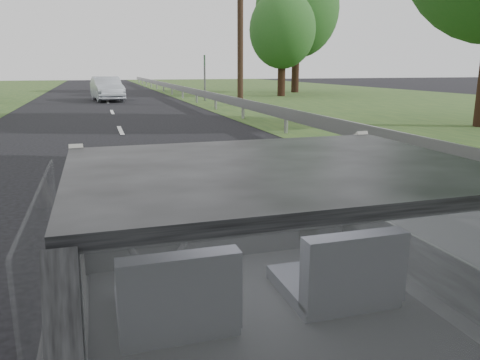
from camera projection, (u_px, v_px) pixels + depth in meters
subject_car at (244, 283)px, 2.43m from camera, size 1.80×4.00×1.45m
dashboard at (214, 223)px, 2.98m from camera, size 1.58×0.45×0.30m
driver_seat at (176, 291)px, 2.01m from camera, size 0.50×0.72×0.42m
passenger_seat at (342, 268)px, 2.24m from camera, size 0.50×0.72×0.42m
steering_wheel at (157, 235)px, 2.58m from camera, size 0.36×0.36×0.04m
cat at (239, 185)px, 3.01m from camera, size 0.55×0.19×0.24m
guardrail at (282, 113)px, 12.99m from camera, size 0.05×90.00×0.32m
other_car at (107, 89)px, 25.82m from camera, size 1.99×4.14×1.31m
highway_sign at (205, 78)px, 25.65m from camera, size 0.28×0.98×2.45m
utility_pole at (240, 11)px, 21.75m from camera, size 0.31×0.31×8.71m
tree_2 at (282, 46)px, 29.35m from camera, size 5.20×5.20×6.28m
tree_3 at (296, 29)px, 33.46m from camera, size 6.56×6.56×8.99m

